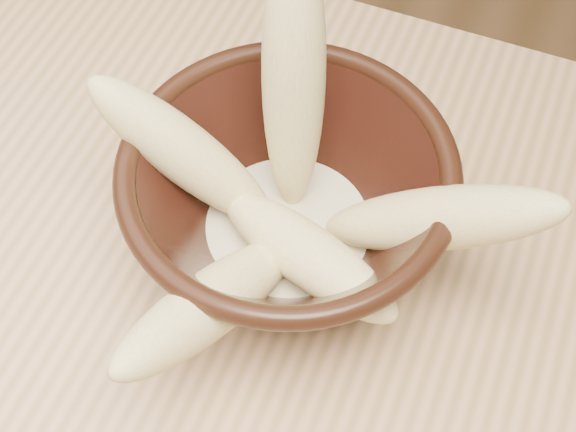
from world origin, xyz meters
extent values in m
cube|color=tan|center=(0.00, 0.00, 0.73)|extent=(1.20, 0.80, 0.04)
cylinder|color=black|center=(0.11, 0.15, 0.76)|extent=(0.09, 0.09, 0.01)
cylinder|color=black|center=(0.11, 0.15, 0.78)|extent=(0.08, 0.08, 0.01)
torus|color=black|center=(0.11, 0.15, 0.85)|extent=(0.20, 0.20, 0.01)
cylinder|color=beige|center=(0.11, 0.15, 0.79)|extent=(0.11, 0.11, 0.02)
ellipsoid|color=tan|center=(0.09, 0.19, 0.88)|extent=(0.06, 0.09, 0.18)
ellipsoid|color=tan|center=(0.04, 0.15, 0.84)|extent=(0.13, 0.05, 0.12)
ellipsoid|color=tan|center=(0.19, 0.16, 0.84)|extent=(0.15, 0.04, 0.12)
ellipsoid|color=tan|center=(0.13, 0.12, 0.81)|extent=(0.14, 0.08, 0.04)
ellipsoid|color=tan|center=(0.10, 0.07, 0.83)|extent=(0.07, 0.16, 0.10)
camera|label=1|loc=(0.20, -0.09, 1.21)|focal=50.00mm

